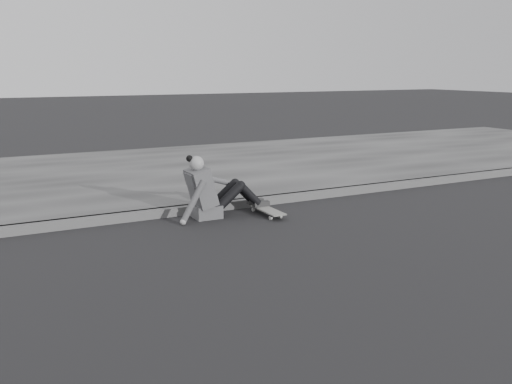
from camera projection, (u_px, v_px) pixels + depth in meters
ground at (335, 259)px, 6.09m from camera, size 80.00×80.00×0.00m
curb at (233, 204)px, 8.31m from camera, size 24.00×0.16×0.12m
sidewalk at (166, 172)px, 10.94m from camera, size 24.00×6.00×0.12m
skateboard at (266, 210)px, 7.94m from camera, size 0.20×0.78×0.09m
seated_woman at (211, 191)px, 7.76m from camera, size 1.38×0.46×0.88m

